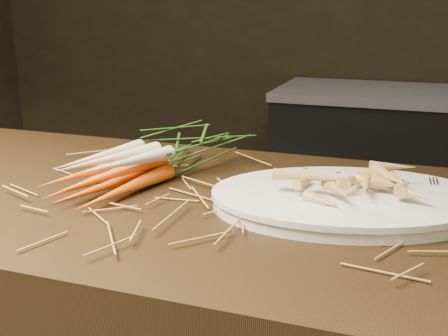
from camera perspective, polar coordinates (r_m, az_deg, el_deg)
The scene contains 4 objects.
straw_bedding at distance 0.94m, azimuth 14.71°, elevation -4.42°, with size 1.40×0.60×0.02m, color olive, non-canonical shape.
root_veg_bunch at distance 1.12m, azimuth -6.71°, elevation 1.24°, with size 0.25×0.48×0.09m.
serving_platter at distance 0.97m, azimuth 12.42°, elevation -3.40°, with size 0.45×0.30×0.02m, color white, non-canonical shape.
roasted_veg_heap at distance 0.96m, azimuth 12.56°, elevation -1.30°, with size 0.22×0.16×0.05m, color #B98F3F, non-canonical shape.
Camera 1 is at (0.06, -0.58, 1.24)m, focal length 45.00 mm.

